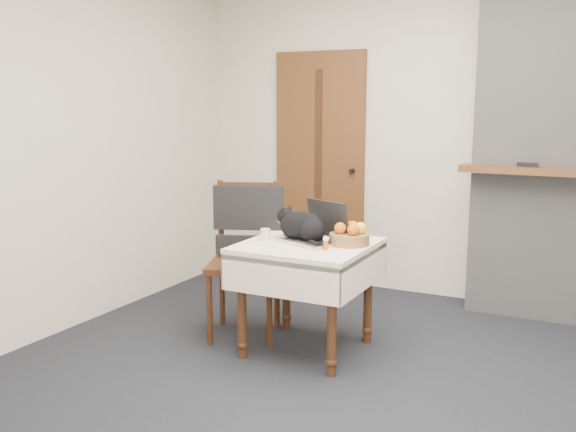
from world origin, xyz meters
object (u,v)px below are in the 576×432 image
pill_bottle (326,244)px  cat (303,227)px  cream_jar (265,234)px  fruit_basket (350,236)px  side_table (307,261)px  chair (247,237)px  door (320,169)px  laptop (318,232)px

pill_bottle → cat: bearing=146.7°
cream_jar → fruit_basket: bearing=12.3°
pill_bottle → fruit_basket: (0.07, 0.20, 0.02)m
side_table → cat: cat is taller
fruit_basket → chair: size_ratio=0.24×
side_table → chair: 0.55m
fruit_basket → chair: bearing=175.3°
cat → pill_bottle: (0.23, -0.15, -0.06)m
door → pill_bottle: door is taller
laptop → chair: 0.59m
cat → chair: size_ratio=0.40×
side_table → fruit_basket: bearing=18.3°
fruit_basket → laptop: bearing=-171.5°
laptop → cream_jar: laptop is taller
side_table → laptop: laptop is taller
pill_bottle → fruit_basket: fruit_basket is taller
door → fruit_basket: size_ratio=8.08×
cat → pill_bottle: cat is taller
laptop → cat: size_ratio=1.06×
side_table → chair: (-0.53, 0.15, 0.07)m
door → cat: 1.63m
laptop → pill_bottle: (0.13, -0.17, -0.03)m
cat → fruit_basket: bearing=27.9°
cat → chair: bearing=-174.7°
cream_jar → door: bearing=102.0°
door → chair: door is taller
pill_bottle → chair: bearing=159.6°
door → laptop: bearing=-66.0°
side_table → pill_bottle: bearing=-33.0°
laptop → fruit_basket: laptop is taller
laptop → fruit_basket: bearing=31.4°
door → pill_bottle: bearing=-64.5°
door → cream_jar: (0.34, -1.58, -0.26)m
cream_jar → pill_bottle: 0.46m
cat → pill_bottle: size_ratio=5.87×
pill_bottle → chair: chair is taller
cat → cream_jar: size_ratio=5.66×
laptop → fruit_basket: 0.20m
cream_jar → pill_bottle: cream_jar is taller
door → side_table: size_ratio=2.56×
laptop → pill_bottle: laptop is taller
laptop → cat: 0.11m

